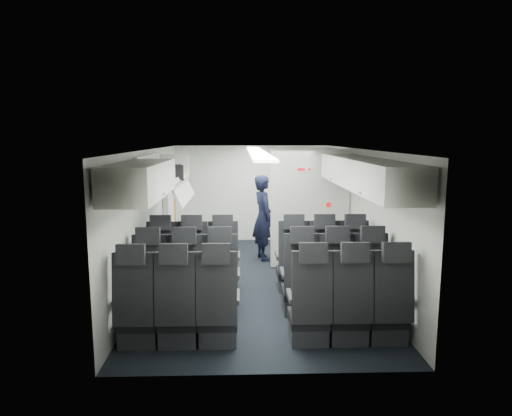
{
  "coord_description": "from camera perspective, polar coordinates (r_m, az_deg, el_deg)",
  "views": [
    {
      "loc": [
        -0.25,
        -7.24,
        2.35
      ],
      "look_at": [
        0.0,
        0.4,
        1.15
      ],
      "focal_mm": 32.0,
      "sensor_mm": 36.0,
      "label": 1
    }
  ],
  "objects": [
    {
      "name": "bulkhead_partition",
      "position": [
        8.23,
        6.74,
        -0.04
      ],
      "size": [
        1.4,
        0.15,
        2.13
      ],
      "color": "silver",
      "rests_on": "cabin_shell"
    },
    {
      "name": "overhead_bin_right_rear",
      "position": [
        5.51,
        15.57,
        3.49
      ],
      "size": [
        0.53,
        1.8,
        0.4
      ],
      "color": "white",
      "rests_on": "cabin_shell"
    },
    {
      "name": "carry_on_bag",
      "position": [
        7.22,
        -10.82,
        4.36
      ],
      "size": [
        0.47,
        0.39,
        0.24
      ],
      "primitive_type": "cube",
      "rotation": [
        0.0,
        0.0,
        0.33
      ],
      "color": "black",
      "rests_on": "overhead_bin_left_front_open"
    },
    {
      "name": "seat_row_mid",
      "position": [
        6.13,
        0.56,
        -9.61
      ],
      "size": [
        3.33,
        0.56,
        1.24
      ],
      "color": "black",
      "rests_on": "cabin_shell"
    },
    {
      "name": "flight_attendant",
      "position": [
        8.73,
        0.9,
        -1.18
      ],
      "size": [
        0.53,
        0.68,
        1.64
      ],
      "primitive_type": "imported",
      "rotation": [
        0.0,
        0.0,
        1.83
      ],
      "color": "black",
      "rests_on": "ground"
    },
    {
      "name": "cabin_shell",
      "position": [
        7.34,
        0.1,
        -0.69
      ],
      "size": [
        3.41,
        6.01,
        2.16
      ],
      "color": "black",
      "rests_on": "ground"
    },
    {
      "name": "galley_unit",
      "position": [
        10.13,
        4.95,
        0.95
      ],
      "size": [
        0.85,
        0.52,
        1.9
      ],
      "color": "#939399",
      "rests_on": "cabin_shell"
    },
    {
      "name": "overhead_bin_left_front_open",
      "position": [
        7.11,
        -11.54,
        3.8
      ],
      "size": [
        0.64,
        1.7,
        0.72
      ],
      "color": "#9E9E93",
      "rests_on": "cabin_shell"
    },
    {
      "name": "seat_row_rear",
      "position": [
        5.28,
        0.99,
        -12.71
      ],
      "size": [
        3.33,
        0.56,
        1.24
      ],
      "color": "black",
      "rests_on": "cabin_shell"
    },
    {
      "name": "seat_row_front",
      "position": [
        6.98,
        0.25,
        -7.26
      ],
      "size": [
        3.33,
        0.56,
        1.24
      ],
      "color": "black",
      "rests_on": "cabin_shell"
    },
    {
      "name": "overhead_bin_right_front",
      "position": [
        7.2,
        11.43,
        4.84
      ],
      "size": [
        0.53,
        1.7,
        0.4
      ],
      "color": "white",
      "rests_on": "cabin_shell"
    },
    {
      "name": "boarding_door",
      "position": [
        9.01,
        -10.72,
        -0.14
      ],
      "size": [
        0.12,
        1.27,
        1.86
      ],
      "color": "silver",
      "rests_on": "cabin_shell"
    },
    {
      "name": "papers",
      "position": [
        8.65,
        2.18,
        0.38
      ],
      "size": [
        0.17,
        0.1,
        0.13
      ],
      "primitive_type": "cube",
      "rotation": [
        0.0,
        0.0,
        0.46
      ],
      "color": "white",
      "rests_on": "flight_attendant"
    },
    {
      "name": "overhead_bin_left_rear",
      "position": [
        5.38,
        -14.23,
        3.42
      ],
      "size": [
        0.53,
        1.8,
        0.4
      ],
      "color": "white",
      "rests_on": "cabin_shell"
    }
  ]
}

